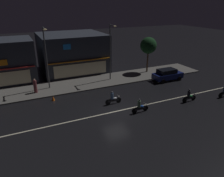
% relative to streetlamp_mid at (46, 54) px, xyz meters
% --- Properties ---
extents(ground_plane, '(140.00, 140.00, 0.00)m').
position_rel_streetlamp_mid_xyz_m(ground_plane, '(5.04, -9.07, -4.60)').
color(ground_plane, black).
extents(lane_divider_stripe, '(34.34, 0.16, 0.01)m').
position_rel_streetlamp_mid_xyz_m(lane_divider_stripe, '(5.04, -9.07, -4.59)').
color(lane_divider_stripe, beige).
rests_on(lane_divider_stripe, ground).
extents(sidewalk_far, '(36.14, 5.12, 0.14)m').
position_rel_streetlamp_mid_xyz_m(sidewalk_far, '(5.04, 0.03, -4.53)').
color(sidewalk_far, '#5B5954').
rests_on(sidewalk_far, ground).
extents(storefront_center_block, '(9.85, 9.16, 5.88)m').
position_rel_streetlamp_mid_xyz_m(storefront_center_block, '(5.04, 7.09, -1.66)').
color(storefront_center_block, '#2D333D').
rests_on(storefront_center_block, ground).
extents(streetlamp_mid, '(0.44, 1.64, 7.62)m').
position_rel_streetlamp_mid_xyz_m(streetlamp_mid, '(0.00, 0.00, 0.00)').
color(streetlamp_mid, '#47494C').
rests_on(streetlamp_mid, sidewalk_far).
extents(streetlamp_east, '(0.44, 1.64, 7.63)m').
position_rel_streetlamp_mid_xyz_m(streetlamp_east, '(8.49, -0.26, 0.00)').
color(streetlamp_east, '#47494C').
rests_on(streetlamp_east, sidewalk_far).
extents(pedestrian_on_sidewalk, '(0.41, 0.41, 1.75)m').
position_rel_streetlamp_mid_xyz_m(pedestrian_on_sidewalk, '(-1.79, -0.68, -3.66)').
color(pedestrian_on_sidewalk, brown).
rests_on(pedestrian_on_sidewalk, sidewalk_far).
extents(street_tree, '(2.50, 2.50, 5.40)m').
position_rel_streetlamp_mid_xyz_m(street_tree, '(15.30, 0.78, -0.33)').
color(street_tree, '#473323').
rests_on(street_tree, sidewalk_far).
extents(parked_car_near_kerb, '(4.30, 1.98, 1.67)m').
position_rel_streetlamp_mid_xyz_m(parked_car_near_kerb, '(15.81, -3.58, -3.73)').
color(parked_car_near_kerb, navy).
rests_on(parked_car_near_kerb, ground).
extents(motorcycle_lead, '(1.90, 0.60, 1.52)m').
position_rel_streetlamp_mid_xyz_m(motorcycle_lead, '(5.48, -7.30, -3.97)').
color(motorcycle_lead, black).
rests_on(motorcycle_lead, ground).
extents(motorcycle_following, '(1.90, 0.60, 1.52)m').
position_rel_streetlamp_mid_xyz_m(motorcycle_following, '(7.08, -10.23, -3.97)').
color(motorcycle_following, black).
rests_on(motorcycle_following, ground).
extents(motorcycle_trailing_far, '(1.90, 0.60, 1.52)m').
position_rel_streetlamp_mid_xyz_m(motorcycle_trailing_far, '(13.47, -10.37, -3.97)').
color(motorcycle_trailing_far, black).
rests_on(motorcycle_trailing_far, ground).
extents(traffic_cone, '(0.36, 0.36, 0.55)m').
position_rel_streetlamp_mid_xyz_m(traffic_cone, '(-0.29, -3.65, -4.32)').
color(traffic_cone, orange).
rests_on(traffic_cone, ground).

